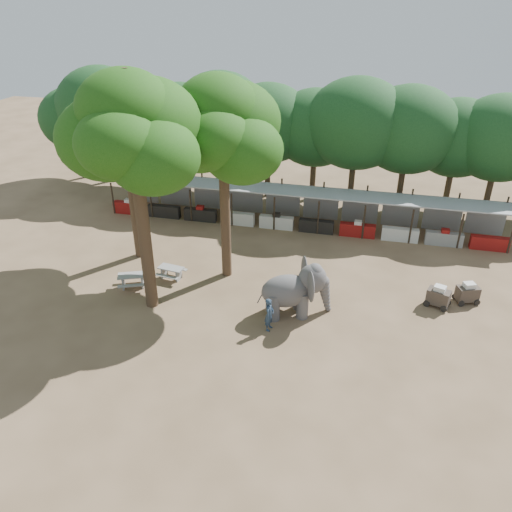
% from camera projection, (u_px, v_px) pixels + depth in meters
% --- Properties ---
extents(ground, '(100.00, 100.00, 0.00)m').
position_uv_depth(ground, '(252.00, 344.00, 23.84)').
color(ground, brown).
rests_on(ground, ground).
extents(vendor_stalls, '(28.00, 2.99, 2.80)m').
position_uv_depth(vendor_stalls, '(299.00, 209.00, 35.10)').
color(vendor_stalls, gray).
rests_on(vendor_stalls, ground).
extents(yard_tree_left, '(7.10, 6.90, 11.02)m').
position_uv_depth(yard_tree_left, '(124.00, 125.00, 27.90)').
color(yard_tree_left, '#332316').
rests_on(yard_tree_left, ground).
extents(yard_tree_center, '(7.10, 6.90, 12.04)m').
position_uv_depth(yard_tree_center, '(131.00, 133.00, 22.54)').
color(yard_tree_center, '#332316').
rests_on(yard_tree_center, ground).
extents(yard_tree_back, '(7.10, 6.90, 11.36)m').
position_uv_depth(yard_tree_back, '(221.00, 129.00, 25.67)').
color(yard_tree_back, '#332316').
rests_on(yard_tree_back, ground).
extents(backdrop_trees, '(46.46, 5.95, 8.33)m').
position_uv_depth(backdrop_trees, '(312.00, 130.00, 37.43)').
color(backdrop_trees, '#332316').
rests_on(backdrop_trees, ground).
extents(elephant, '(3.87, 2.93, 2.87)m').
position_uv_depth(elephant, '(296.00, 290.00, 25.39)').
color(elephant, '#464344').
rests_on(elephant, ground).
extents(handler, '(0.52, 0.70, 1.76)m').
position_uv_depth(handler, '(269.00, 314.00, 24.44)').
color(handler, '#26384C').
rests_on(handler, ground).
extents(picnic_table_near, '(2.01, 1.92, 0.79)m').
position_uv_depth(picnic_table_near, '(133.00, 279.00, 28.08)').
color(picnic_table_near, gray).
rests_on(picnic_table_near, ground).
extents(picnic_table_far, '(1.63, 1.51, 0.73)m').
position_uv_depth(picnic_table_far, '(171.00, 271.00, 28.93)').
color(picnic_table_far, gray).
rests_on(picnic_table_far, ground).
extents(cart_front, '(1.47, 1.21, 1.23)m').
position_uv_depth(cart_front, '(438.00, 296.00, 26.36)').
color(cart_front, '#332A23').
rests_on(cart_front, ground).
extents(cart_back, '(1.44, 1.19, 1.20)m').
position_uv_depth(cart_back, '(467.00, 293.00, 26.68)').
color(cart_back, '#332A23').
rests_on(cart_back, ground).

